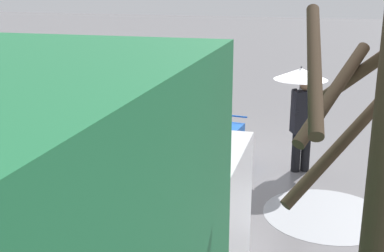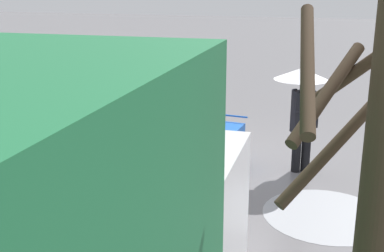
% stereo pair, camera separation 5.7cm
% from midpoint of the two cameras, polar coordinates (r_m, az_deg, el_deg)
% --- Properties ---
extents(ground_plane, '(90.00, 90.00, 0.00)m').
position_cam_midpoint_polar(ground_plane, '(10.97, 3.48, -3.50)').
color(ground_plane, slate).
extents(slush_patch_near_cluster, '(1.36, 1.36, 0.01)m').
position_cam_midpoint_polar(slush_patch_near_cluster, '(10.72, -8.98, -4.13)').
color(slush_patch_near_cluster, '#ADAFB5').
rests_on(slush_patch_near_cluster, ground).
extents(slush_patch_mid_street, '(2.06, 2.06, 0.01)m').
position_cam_midpoint_polar(slush_patch_mid_street, '(8.61, 15.25, -9.80)').
color(slush_patch_mid_street, '#999BA0').
rests_on(slush_patch_mid_street, ground).
extents(cargo_van_parked_right, '(2.40, 5.43, 2.60)m').
position_cam_midpoint_polar(cargo_van_parked_right, '(12.08, -12.94, 3.78)').
color(cargo_van_parked_right, gray).
rests_on(cargo_van_parked_right, ground).
extents(shopping_cart_vendor, '(0.62, 0.87, 1.02)m').
position_cam_midpoint_polar(shopping_cart_vendor, '(10.15, 4.25, -1.78)').
color(shopping_cart_vendor, '#1951B2').
rests_on(shopping_cart_vendor, ground).
extents(hand_dolly_boxes, '(0.54, 0.73, 1.52)m').
position_cam_midpoint_polar(hand_dolly_boxes, '(10.08, -2.36, -0.37)').
color(hand_dolly_boxes, '#515156').
rests_on(hand_dolly_boxes, ground).
extents(pedestrian_pink_side, '(1.04, 1.04, 2.15)m').
position_cam_midpoint_polar(pedestrian_pink_side, '(10.53, -0.86, 4.57)').
color(pedestrian_pink_side, black).
rests_on(pedestrian_pink_side, ground).
extents(pedestrian_black_side, '(1.04, 1.04, 2.15)m').
position_cam_midpoint_polar(pedestrian_black_side, '(9.91, 12.68, 3.43)').
color(pedestrian_black_side, black).
rests_on(pedestrian_black_side, ground).
extents(bare_tree_near, '(1.06, 1.17, 4.04)m').
position_cam_midpoint_polar(bare_tree_near, '(3.34, 20.21, -12.89)').
color(bare_tree_near, '#423323').
rests_on(bare_tree_near, ground).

